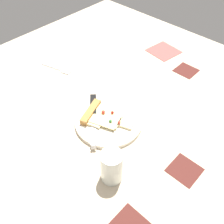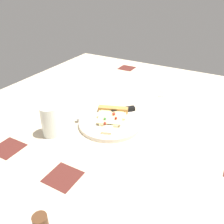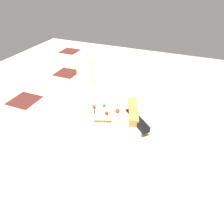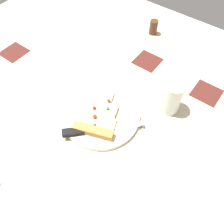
{
  "view_description": "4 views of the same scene",
  "coord_description": "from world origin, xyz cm",
  "px_view_note": "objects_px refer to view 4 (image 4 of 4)",
  "views": [
    {
      "loc": [
        -50.25,
        -47.68,
        68.59
      ],
      "look_at": [
        -3.35,
        -3.53,
        2.02
      ],
      "focal_mm": 40.99,
      "sensor_mm": 36.0,
      "label": 1
    },
    {
      "loc": [
        31.22,
        -71.28,
        49.33
      ],
      "look_at": [
        -7.55,
        -1.82,
        3.66
      ],
      "focal_mm": 37.96,
      "sensor_mm": 36.0,
      "label": 2
    },
    {
      "loc": [
        37.88,
        14.2,
        36.65
      ],
      "look_at": [
        -6.37,
        -3.88,
        2.59
      ],
      "focal_mm": 32.53,
      "sensor_mm": 36.0,
      "label": 3
    },
    {
      "loc": [
        -34.85,
        27.08,
        62.42
      ],
      "look_at": [
        -9.74,
        -6.49,
        3.6
      ],
      "focal_mm": 38.63,
      "sensor_mm": 36.0,
      "label": 4
    }
  ],
  "objects_px": {
    "plate": "(101,116)",
    "drinking_glass": "(171,97)",
    "pizza_slice": "(98,120)",
    "knife": "(95,129)",
    "pepper_shaker": "(153,27)"
  },
  "relations": [
    {
      "from": "drinking_glass",
      "to": "pepper_shaker",
      "type": "relative_size",
      "value": 1.92
    },
    {
      "from": "knife",
      "to": "pepper_shaker",
      "type": "height_order",
      "value": "pepper_shaker"
    },
    {
      "from": "knife",
      "to": "drinking_glass",
      "type": "height_order",
      "value": "drinking_glass"
    },
    {
      "from": "pizza_slice",
      "to": "knife",
      "type": "relative_size",
      "value": 1.01
    },
    {
      "from": "pizza_slice",
      "to": "pepper_shaker",
      "type": "distance_m",
      "value": 0.49
    },
    {
      "from": "drinking_glass",
      "to": "pepper_shaker",
      "type": "height_order",
      "value": "drinking_glass"
    },
    {
      "from": "plate",
      "to": "drinking_glass",
      "type": "height_order",
      "value": "drinking_glass"
    },
    {
      "from": "plate",
      "to": "pepper_shaker",
      "type": "relative_size",
      "value": 4.12
    },
    {
      "from": "plate",
      "to": "drinking_glass",
      "type": "relative_size",
      "value": 2.15
    },
    {
      "from": "pizza_slice",
      "to": "drinking_glass",
      "type": "bearing_deg",
      "value": 31.75
    },
    {
      "from": "plate",
      "to": "pepper_shaker",
      "type": "height_order",
      "value": "pepper_shaker"
    },
    {
      "from": "pizza_slice",
      "to": "plate",
      "type": "bearing_deg",
      "value": 89.86
    },
    {
      "from": "knife",
      "to": "pepper_shaker",
      "type": "xyz_separation_m",
      "value": [
        0.11,
        -0.51,
        0.01
      ]
    },
    {
      "from": "pizza_slice",
      "to": "knife",
      "type": "bearing_deg",
      "value": -86.24
    },
    {
      "from": "knife",
      "to": "pepper_shaker",
      "type": "relative_size",
      "value": 3.23
    }
  ]
}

